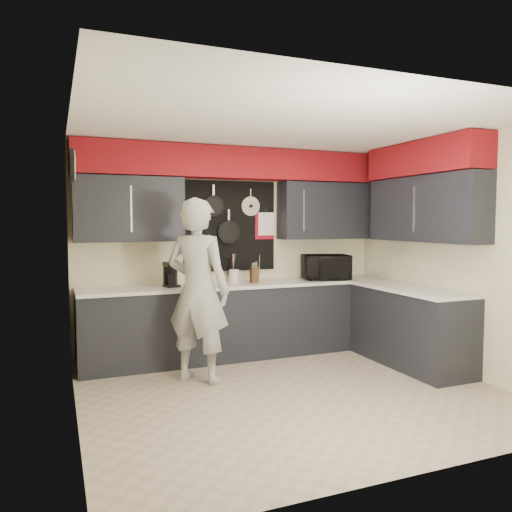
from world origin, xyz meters
name	(u,v)px	position (x,y,z in m)	size (l,w,h in m)	color
ground	(293,392)	(0.00, 0.00, 0.00)	(4.00, 4.00, 0.00)	#B4A38C
back_wall_assembly	(238,195)	(0.01, 1.60, 2.01)	(4.00, 0.36, 2.60)	#F7E9BF
right_wall_assembly	(429,199)	(1.85, 0.26, 1.94)	(0.36, 3.50, 2.60)	#F7E9BF
left_wall_assembly	(74,264)	(-1.99, 0.02, 1.33)	(0.05, 3.50, 2.60)	#F7E9BF
base_cabinets	(288,322)	(0.49, 1.13, 0.46)	(3.95, 2.20, 0.92)	black
microwave	(326,267)	(1.16, 1.39, 1.08)	(0.59, 0.40, 0.33)	black
knife_block	(254,275)	(0.16, 1.41, 1.02)	(0.09, 0.09, 0.20)	#351D11
utensil_crock	(234,276)	(-0.07, 1.53, 1.00)	(0.13, 0.13, 0.16)	silver
coffee_maker	(171,274)	(-0.88, 1.44, 1.07)	(0.18, 0.21, 0.29)	black
person	(198,290)	(-0.76, 0.70, 0.96)	(0.70, 0.46, 1.93)	#ACADAA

